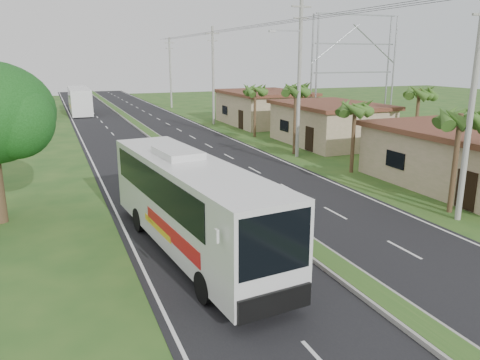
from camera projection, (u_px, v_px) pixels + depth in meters
name	position (u px, v px, depth m)	size (l,w,h in m)	color
ground	(331.00, 264.00, 17.77)	(180.00, 180.00, 0.00)	#254E1C
road_asphalt	(186.00, 160.00, 35.67)	(14.00, 160.00, 0.02)	black
median_strip	(186.00, 159.00, 35.65)	(1.20, 160.00, 0.18)	gray
lane_edge_left	(95.00, 168.00, 33.22)	(0.12, 160.00, 0.01)	silver
lane_edge_right	(265.00, 154.00, 38.13)	(0.12, 160.00, 0.01)	silver
shop_near	(477.00, 158.00, 27.82)	(8.60, 12.60, 3.52)	tan
shop_mid	(329.00, 123.00, 42.12)	(7.60, 10.60, 3.67)	tan
shop_far	(264.00, 107.00, 54.63)	(8.60, 11.60, 3.82)	tan
palm_verge_a	(460.00, 119.00, 22.55)	(2.40, 2.40, 5.45)	#473321
palm_verge_b	(355.00, 108.00, 30.85)	(2.40, 2.40, 5.05)	#473321
palm_verge_c	(296.00, 90.00, 36.70)	(2.40, 2.40, 5.85)	#473321
palm_verge_d	(255.00, 90.00, 45.08)	(2.40, 2.40, 5.25)	#473321
palm_behind_shop	(419.00, 93.00, 36.35)	(2.40, 2.40, 5.65)	#473321
utility_pole_a	(472.00, 101.00, 21.23)	(1.60, 0.28, 11.00)	gray
utility_pole_b	(299.00, 76.00, 35.39)	(3.20, 0.28, 12.00)	gray
utility_pole_c	(213.00, 75.00, 53.45)	(1.60, 0.28, 11.00)	gray
utility_pole_d	(170.00, 72.00, 71.42)	(1.60, 0.28, 10.50)	gray
billboard_lattice	(354.00, 65.00, 50.95)	(10.18, 1.18, 12.07)	gray
coach_bus_main	(190.00, 199.00, 18.35)	(3.83, 12.61, 4.01)	silver
coach_bus_far	(79.00, 99.00, 64.85)	(2.81, 12.09, 3.51)	white
motorcyclist	(191.00, 174.00, 28.30)	(1.86, 0.53, 2.23)	black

